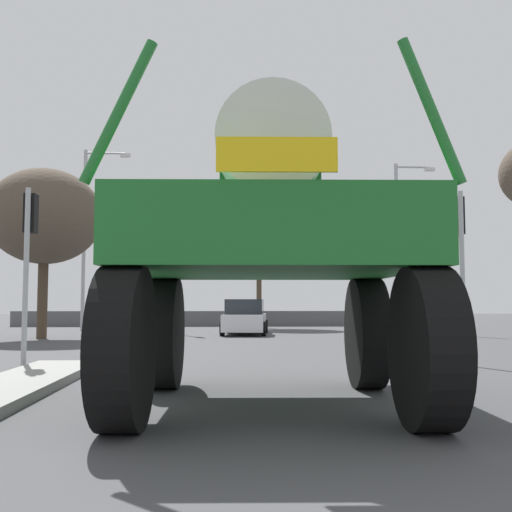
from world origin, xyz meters
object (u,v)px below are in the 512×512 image
Objects in this scene: traffic_signal_far_left at (179,264)px; bare_tree_left at (45,217)px; traffic_signal_near_right at (459,238)px; streetlight_far_left at (88,229)px; sedan_ahead at (245,318)px; traffic_signal_near_left at (29,237)px; bare_tree_far_center at (259,221)px; oversize_sprayer at (270,247)px; streetlight_far_right at (400,237)px.

bare_tree_left reaches higher than traffic_signal_far_left.
traffic_signal_near_right is 16.36m from bare_tree_left.
streetlight_far_left is 6.70m from bare_tree_left.
sedan_ahead is 14.56m from traffic_signal_near_left.
traffic_signal_far_left is 0.54× the size of bare_tree_far_center.
traffic_signal_near_right is (4.62, 5.17, 0.69)m from oversize_sprayer.
traffic_signal_far_left is (-7.10, 14.00, 0.28)m from traffic_signal_near_right.
traffic_signal_near_left is at bearing -99.09° from traffic_signal_far_left.
oversize_sprayer is at bearing -175.19° from sedan_ahead.
oversize_sprayer is at bearing -93.30° from bare_tree_far_center.
sedan_ahead is 1.01× the size of traffic_signal_far_left.
traffic_signal_near_right is 15.70m from traffic_signal_far_left.
streetlight_far_left is 1.11× the size of streetlight_far_right.
bare_tree_far_center is at bearing 60.81° from traffic_signal_far_left.
traffic_signal_near_right is at bearing -0.00° from traffic_signal_near_left.
traffic_signal_near_right is at bearing -102.09° from streetlight_far_right.
streetlight_far_right is at bearing -6.73° from streetlight_far_left.
oversize_sprayer is 0.57× the size of streetlight_far_left.
traffic_signal_near_left is 0.58× the size of bare_tree_left.
streetlight_far_left is at bearing 98.20° from traffic_signal_near_left.
sedan_ahead is 0.53× the size of streetlight_far_right.
traffic_signal_near_left is at bearing 44.91° from oversize_sprayer.
traffic_signal_near_right is at bearing -39.28° from oversize_sprayer.
traffic_signal_near_left is at bearing 165.21° from sedan_ahead.
streetlight_far_left is (-2.53, 17.53, 2.26)m from traffic_signal_near_left.
oversize_sprayer reaches higher than traffic_signal_near_left.
traffic_signal_far_left is at bearing 116.90° from traffic_signal_near_right.
traffic_signal_far_left is 0.52× the size of streetlight_far_right.
streetlight_far_right reaches higher than bare_tree_left.
traffic_signal_far_left is 6.25m from streetlight_far_left.
streetlight_far_left is at bearing 20.21° from oversize_sprayer.
bare_tree_left is (-15.47, -4.89, 0.18)m from streetlight_far_right.
sedan_ahead is at bearing 107.30° from traffic_signal_near_right.
traffic_signal_far_left is at bearing -119.19° from bare_tree_far_center.
traffic_signal_far_left is 8.72m from bare_tree_far_center.
traffic_signal_near_right is at bearing -156.59° from sedan_ahead.
traffic_signal_far_left reaches higher than oversize_sprayer.
streetlight_far_left is at bearing 173.27° from streetlight_far_right.
traffic_signal_near_right is 21.29m from streetlight_far_left.
oversize_sprayer reaches higher than sedan_ahead.
oversize_sprayer is 1.23× the size of traffic_signal_far_left.
traffic_signal_near_right reaches higher than traffic_signal_near_left.
traffic_signal_near_left is 0.90× the size of traffic_signal_far_left.
traffic_signal_far_left is at bearing 32.31° from bare_tree_left.
traffic_signal_near_right is 0.49× the size of bare_tree_far_center.
streetlight_far_right is at bearing 51.06° from traffic_signal_near_left.
sedan_ahead is 1.13× the size of traffic_signal_near_left.
sedan_ahead is at bearing 18.40° from bare_tree_left.
streetlight_far_right is at bearing -18.42° from oversize_sprayer.
bare_tree_left is at bearing -131.08° from bare_tree_far_center.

